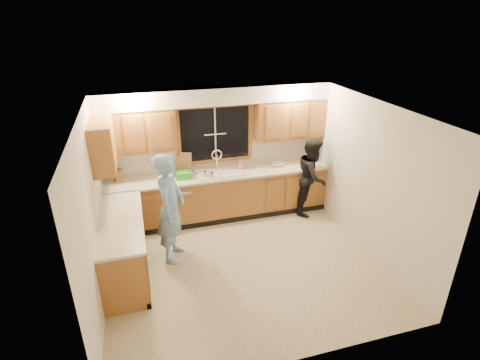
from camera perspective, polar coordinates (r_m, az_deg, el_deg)
name	(u,v)px	position (r m, az deg, el deg)	size (l,w,h in m)	color
floor	(244,264)	(6.15, 0.58, -12.67)	(4.20, 4.20, 0.00)	#B4A78B
ceiling	(245,110)	(5.05, 0.70, 10.55)	(4.20, 4.20, 0.00)	white
wall_back	(216,151)	(7.18, -3.75, 4.37)	(4.20, 4.20, 0.00)	silver
wall_left	(92,214)	(5.34, -21.57, -4.90)	(3.80, 3.80, 0.00)	silver
wall_right	(369,178)	(6.36, 19.07, 0.27)	(3.80, 3.80, 0.00)	silver
base_cabinets_back	(220,196)	(7.23, -3.05, -2.45)	(4.20, 0.60, 0.88)	#A56930
base_cabinets_left	(124,247)	(6.02, -17.30, -9.73)	(0.60, 1.90, 0.88)	#A56930
countertop_back	(220,175)	(7.02, -3.10, 0.84)	(4.20, 0.63, 0.04)	beige
countertop_left	(121,221)	(5.78, -17.72, -5.93)	(0.63, 1.90, 0.04)	beige
upper_cabinets_left	(135,131)	(6.69, -15.64, 7.20)	(1.35, 0.33, 0.75)	#A56930
upper_cabinets_right	(290,119)	(7.27, 7.58, 9.25)	(1.35, 0.33, 0.75)	#A56930
upper_cabinets_return	(103,145)	(6.13, -20.21, 5.00)	(0.33, 0.90, 0.75)	#A56930
soffit	(216,96)	(6.71, -3.67, 12.72)	(4.20, 0.35, 0.30)	white
window_frame	(215,134)	(7.05, -3.81, 7.01)	(1.44, 0.03, 1.14)	black
sink	(220,176)	(7.05, -3.13, 0.64)	(0.86, 0.52, 0.57)	white
dishwasher	(176,203)	(7.12, -9.70, -3.54)	(0.60, 0.56, 0.82)	silver
stove	(124,269)	(5.55, -17.28, -12.88)	(0.58, 0.75, 0.90)	silver
man	(171,208)	(5.93, -10.54, -4.26)	(0.66, 0.43, 1.80)	#70A1D4
woman	(312,176)	(7.41, 10.92, 0.59)	(0.75, 0.58, 1.53)	black
knife_block	(118,176)	(6.99, -18.08, 0.63)	(0.12, 0.10, 0.22)	#9C652B
cutting_board	(184,163)	(7.05, -8.59, 2.61)	(0.30, 0.02, 0.39)	tan
dish_crate	(184,175)	(6.88, -8.54, 0.83)	(0.27, 0.25, 0.13)	green
soap_bottle	(239,164)	(7.16, -0.08, 2.41)	(0.09, 0.09, 0.20)	#FA5F93
bowl	(278,164)	(7.38, 5.75, 2.38)	(0.23, 0.23, 0.06)	silver
can_left	(205,174)	(6.84, -5.33, 0.85)	(0.07, 0.07, 0.13)	#C3B196
can_right	(212,176)	(6.79, -4.27, 0.68)	(0.06, 0.06, 0.12)	#C3B196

